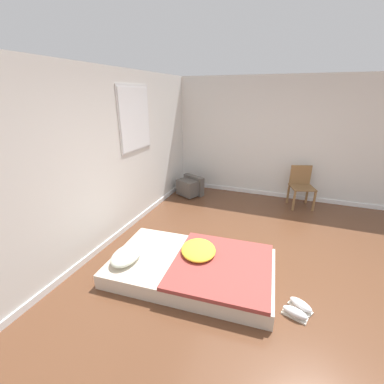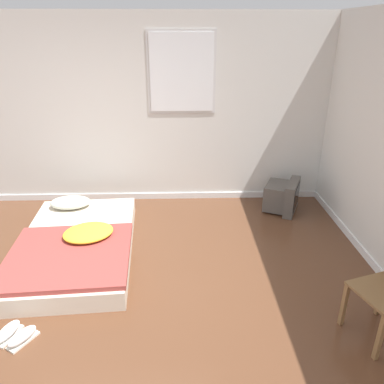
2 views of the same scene
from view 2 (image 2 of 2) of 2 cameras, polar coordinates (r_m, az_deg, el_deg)
name	(u,v)px [view 2 (image 2 of 2)]	position (r m, az deg, el deg)	size (l,w,h in m)	color
ground_plane	(89,311)	(3.70, -15.36, -17.14)	(20.00, 20.00, 0.00)	brown
wall_back	(120,113)	(5.41, -10.91, 11.70)	(8.23, 0.08, 2.60)	silver
mattress_bed	(76,244)	(4.49, -17.20, -7.55)	(1.37, 2.16, 0.34)	beige
crt_tv	(283,196)	(5.42, 13.65, -0.61)	(0.59, 0.64, 0.44)	#56514C
sneaker_pair	(15,334)	(3.61, -25.34, -19.03)	(0.34, 0.34, 0.10)	silver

